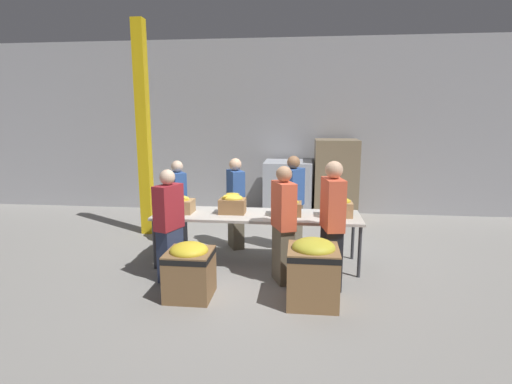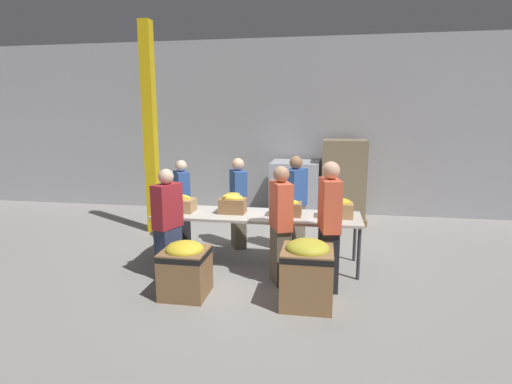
% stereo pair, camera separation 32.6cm
% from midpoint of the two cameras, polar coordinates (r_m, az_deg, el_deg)
% --- Properties ---
extents(ground_plane, '(30.00, 30.00, 0.00)m').
position_cam_midpoint_polar(ground_plane, '(6.34, 1.63, -10.16)').
color(ground_plane, gray).
extents(wall_back, '(16.00, 0.08, 4.00)m').
position_cam_midpoint_polar(wall_back, '(9.46, 4.75, 9.14)').
color(wall_back, '#A8A8AD').
rests_on(wall_back, ground_plane).
extents(sorting_table, '(3.13, 0.87, 0.79)m').
position_cam_midpoint_polar(sorting_table, '(6.11, 1.67, -3.59)').
color(sorting_table, beige).
rests_on(sorting_table, ground_plane).
extents(banana_box_0, '(0.49, 0.34, 0.28)m').
position_cam_midpoint_polar(banana_box_0, '(6.32, -9.51, -1.57)').
color(banana_box_0, tan).
rests_on(banana_box_0, sorting_table).
extents(banana_box_1, '(0.40, 0.30, 0.31)m').
position_cam_midpoint_polar(banana_box_1, '(6.15, -1.83, -1.65)').
color(banana_box_1, olive).
rests_on(banana_box_1, sorting_table).
extents(banana_box_2, '(0.45, 0.31, 0.27)m').
position_cam_midpoint_polar(banana_box_2, '(6.02, 5.94, -2.21)').
color(banana_box_2, olive).
rests_on(banana_box_2, sorting_table).
extents(banana_box_3, '(0.45, 0.31, 0.29)m').
position_cam_midpoint_polar(banana_box_3, '(6.04, 13.04, -2.17)').
color(banana_box_3, tan).
rests_on(banana_box_3, sorting_table).
extents(volunteer_0, '(0.39, 0.45, 1.51)m').
position_cam_midpoint_polar(volunteer_0, '(7.19, -9.21, -1.52)').
color(volunteer_0, black).
rests_on(volunteer_0, ground_plane).
extents(volunteer_1, '(0.37, 0.48, 1.62)m').
position_cam_midpoint_polar(volunteer_1, '(5.44, 5.27, -4.85)').
color(volunteer_1, '#6B604C').
rests_on(volunteer_1, ground_plane).
extents(volunteer_2, '(0.40, 0.49, 1.62)m').
position_cam_midpoint_polar(volunteer_2, '(6.78, 7.00, -1.75)').
color(volunteer_2, '#6B604C').
rests_on(volunteer_2, ground_plane).
extents(volunteer_3, '(0.31, 0.49, 1.71)m').
position_cam_midpoint_polar(volunteer_3, '(5.31, 12.14, -4.95)').
color(volunteer_3, black).
rests_on(volunteer_3, ground_plane).
extents(volunteer_4, '(0.37, 0.47, 1.57)m').
position_cam_midpoint_polar(volunteer_4, '(6.89, -1.18, -1.68)').
color(volunteer_4, '#6B604C').
rests_on(volunteer_4, ground_plane).
extents(volunteer_5, '(0.34, 0.47, 1.57)m').
position_cam_midpoint_polar(volunteer_5, '(5.65, -10.85, -4.67)').
color(volunteer_5, '#2D3856').
rests_on(volunteer_5, ground_plane).
extents(donation_bin_0, '(0.57, 0.57, 0.71)m').
position_cam_midpoint_polar(donation_bin_0, '(5.21, -8.28, -10.58)').
color(donation_bin_0, olive).
rests_on(donation_bin_0, ground_plane).
extents(donation_bin_1, '(0.62, 0.62, 0.82)m').
position_cam_midpoint_polar(donation_bin_1, '(4.96, 9.23, -11.04)').
color(donation_bin_1, olive).
rests_on(donation_bin_1, ground_plane).
extents(support_pillar, '(0.21, 0.21, 4.00)m').
position_cam_midpoint_polar(support_pillar, '(7.95, -13.73, 8.57)').
color(support_pillar, yellow).
rests_on(support_pillar, ground_plane).
extents(pallet_stack_0, '(1.12, 1.12, 1.29)m').
position_cam_midpoint_polar(pallet_stack_0, '(8.87, 6.62, 0.13)').
color(pallet_stack_0, olive).
rests_on(pallet_stack_0, ground_plane).
extents(pallet_stack_1, '(1.00, 1.00, 1.77)m').
position_cam_midpoint_polar(pallet_stack_1, '(8.90, 13.36, 1.50)').
color(pallet_stack_1, olive).
rests_on(pallet_stack_1, ground_plane).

